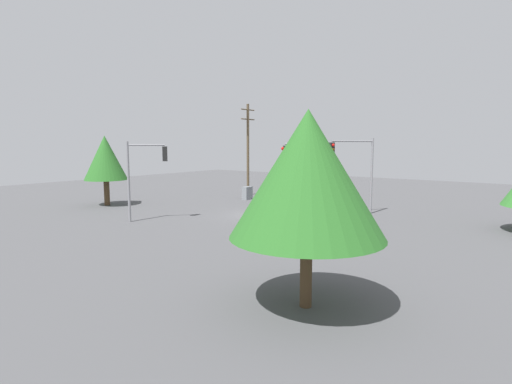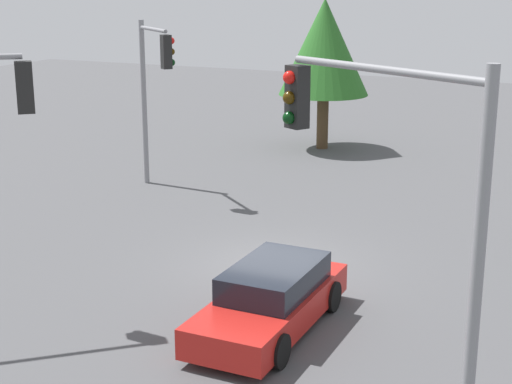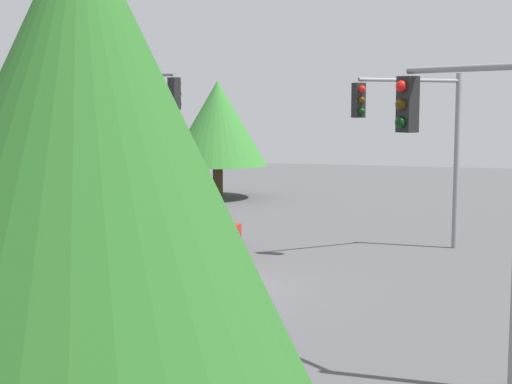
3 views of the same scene
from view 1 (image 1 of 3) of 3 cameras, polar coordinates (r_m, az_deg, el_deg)
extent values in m
plane|color=#4C4C4F|center=(31.10, 0.05, -3.33)|extent=(80.00, 80.00, 0.00)
cube|color=red|center=(30.36, 7.03, -2.70)|extent=(1.75, 4.62, 0.61)
cube|color=black|center=(30.39, 6.67, -1.58)|extent=(1.54, 2.54, 0.55)
cylinder|color=black|center=(30.46, 10.15, -3.02)|extent=(0.22, 0.67, 0.67)
cylinder|color=black|center=(28.99, 8.68, -3.49)|extent=(0.22, 0.67, 0.67)
cylinder|color=black|center=(31.81, 5.52, -2.52)|extent=(0.22, 0.67, 0.67)
cylinder|color=black|center=(30.41, 3.90, -2.94)|extent=(0.22, 0.67, 0.67)
cube|color=#1E6638|center=(40.31, 5.86, -0.26)|extent=(4.50, 1.95, 0.68)
cube|color=black|center=(40.05, 5.71, 0.52)|extent=(2.48, 1.72, 0.47)
cylinder|color=black|center=(41.99, 5.75, -0.23)|extent=(0.70, 0.22, 0.70)
cylinder|color=black|center=(41.08, 7.97, -0.41)|extent=(0.70, 0.22, 0.70)
cylinder|color=black|center=(39.64, 3.68, -0.63)|extent=(0.70, 0.22, 0.70)
cylinder|color=black|center=(38.67, 5.98, -0.84)|extent=(0.70, 0.22, 0.70)
cylinder|color=gray|center=(21.40, 6.03, -0.22)|extent=(0.18, 0.18, 5.76)
cylinder|color=gray|center=(23.17, 5.11, 6.86)|extent=(2.98, 2.74, 0.12)
cube|color=black|center=(25.11, 4.24, 5.44)|extent=(0.44, 0.44, 1.05)
sphere|color=red|center=(25.07, 3.86, 6.20)|extent=(0.22, 0.22, 0.22)
sphere|color=#392605|center=(25.08, 3.85, 5.44)|extent=(0.22, 0.22, 0.22)
sphere|color=black|center=(25.09, 3.85, 4.67)|extent=(0.22, 0.22, 0.22)
cylinder|color=gray|center=(32.79, 16.18, 2.19)|extent=(0.18, 0.18, 5.98)
cylinder|color=gray|center=(31.45, 13.68, 7.07)|extent=(3.46, 1.93, 0.12)
cube|color=black|center=(30.28, 10.78, 5.98)|extent=(0.43, 0.41, 1.05)
sphere|color=red|center=(30.13, 10.99, 6.61)|extent=(0.22, 0.22, 0.22)
sphere|color=#392605|center=(30.14, 10.97, 5.97)|extent=(0.22, 0.22, 0.22)
sphere|color=black|center=(30.14, 10.96, 5.33)|extent=(0.22, 0.22, 0.22)
cylinder|color=gray|center=(29.53, -17.74, 1.36)|extent=(0.18, 0.18, 5.69)
cylinder|color=gray|center=(29.35, -15.43, 6.48)|extent=(2.04, 1.72, 0.12)
cube|color=black|center=(29.35, -12.89, 5.34)|extent=(0.44, 0.43, 1.05)
sphere|color=red|center=(29.52, -12.91, 6.00)|extent=(0.22, 0.22, 0.22)
sphere|color=#392605|center=(29.52, -12.90, 5.34)|extent=(0.22, 0.22, 0.22)
sphere|color=black|center=(29.53, -12.88, 4.69)|extent=(0.22, 0.22, 0.22)
cylinder|color=brown|center=(43.13, -1.16, 6.01)|extent=(0.28, 0.28, 9.74)
cylinder|color=brown|center=(43.28, -1.18, 11.67)|extent=(2.20, 0.12, 0.12)
cylinder|color=brown|center=(43.20, -1.17, 10.35)|extent=(2.20, 0.12, 0.12)
cube|color=gray|center=(39.89, -1.26, -0.15)|extent=(1.02, 0.60, 1.28)
cylinder|color=#4C3823|center=(38.46, -20.54, -0.07)|extent=(0.49, 0.49, 2.31)
cone|color=#286623|center=(38.23, -20.74, 4.60)|extent=(3.76, 3.76, 3.97)
cylinder|color=#4C3823|center=(13.84, 7.15, -11.29)|extent=(0.41, 0.41, 2.41)
cone|color=#286623|center=(13.19, 7.37, 2.55)|extent=(5.19, 5.19, 4.23)
camera|label=2|loc=(32.23, 34.93, 8.28)|focal=55.00mm
camera|label=3|loc=(41.41, -27.79, 5.22)|focal=55.00mm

